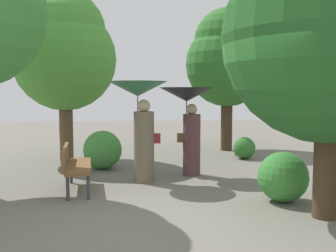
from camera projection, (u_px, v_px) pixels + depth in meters
ground_plane at (185, 222)px, 5.73m from camera, size 40.00×40.00×0.00m
person_left at (140, 110)px, 8.17m from camera, size 1.20×1.20×2.05m
person_right at (188, 110)px, 8.84m from camera, size 1.20×1.20×1.93m
park_bench at (74, 164)px, 7.48m from camera, size 0.66×1.55×0.83m
tree_near_right at (331, 19)px, 5.69m from camera, size 3.07×3.07×4.56m
tree_mid_left at (65, 51)px, 10.62m from camera, size 2.70×2.70×4.49m
tree_mid_right at (227, 57)px, 12.52m from camera, size 2.59×2.59×4.43m
bush_path_left at (244, 148)px, 11.09m from camera, size 0.60×0.60×0.60m
bush_path_right at (283, 177)px, 6.75m from camera, size 0.84×0.84×0.84m
bush_behind_bench at (103, 150)px, 9.62m from camera, size 0.92×0.92×0.92m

